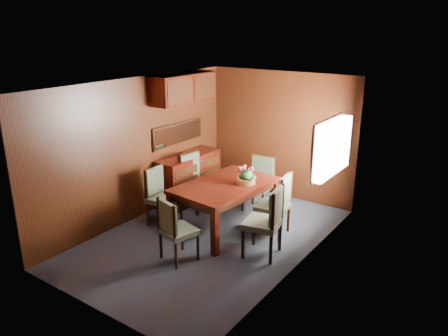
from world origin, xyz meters
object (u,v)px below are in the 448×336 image
Objects in this scene: sideboard at (189,178)px; flower_centerpiece at (246,174)px; chair_right_near at (268,218)px; chair_head at (174,227)px; chair_left_near at (160,193)px; dining_table at (225,190)px.

flower_centerpiece is (1.53, -0.41, 0.49)m from sideboard.
chair_head is (-0.99, -0.88, -0.07)m from chair_right_near.
dining_table is at bearing 108.18° from chair_left_near.
chair_left_near is 0.92× the size of chair_right_near.
sideboard is 2.25m from chair_head.
chair_head is 1.53m from flower_centerpiece.
sideboard is 2.47m from chair_right_near.
sideboard is at bearing 164.92° from flower_centerpiece.
flower_centerpiece is (0.27, 0.19, 0.27)m from dining_table.
sideboard is at bearing -172.25° from chair_left_near.
chair_head is 2.93× the size of flower_centerpiece.
chair_left_near reaches higher than sideboard.
chair_right_near reaches higher than chair_head.
sideboard is 1.49× the size of chair_head.
chair_left_near is 1.29m from chair_head.
dining_table is at bearing -144.37° from flower_centerpiece.
chair_right_near reaches higher than chair_left_near.
sideboard is 4.35× the size of flower_centerpiece.
chair_left_near reaches higher than dining_table.
dining_table is at bearing 105.74° from chair_head.
chair_head is (1.01, -0.80, -0.02)m from chair_left_near.
flower_centerpiece is (0.26, 1.45, 0.42)m from chair_head.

